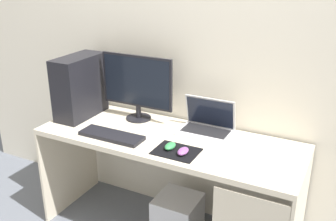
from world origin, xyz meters
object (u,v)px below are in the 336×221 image
Objects in this scene: pc_tower at (80,87)px; keyboard at (112,136)px; monitor at (137,85)px; subwoofer at (178,216)px; mouse_right at (183,151)px; mouse_left at (170,146)px; laptop at (206,125)px.

pc_tower is 0.50m from keyboard.
subwoofer is (0.38, -0.14, -0.85)m from monitor.
keyboard is 4.38× the size of mouse_right.
pc_tower is at bearing 166.56° from mouse_right.
mouse_left is at bearing 2.83° from keyboard.
subwoofer is at bearing -127.94° from laptop.
monitor is at bearing -177.67° from laptop.
laptop reaches higher than mouse_right.
pc_tower reaches higher than keyboard.
laptop reaches higher than mouse_left.
mouse_left reaches higher than keyboard.
mouse_right is at bearing -13.44° from pc_tower.
mouse_left is at bearing -37.14° from monitor.
mouse_left is 0.64m from subwoofer.
pc_tower is at bearing -171.10° from laptop.
monitor is 0.41m from keyboard.
pc_tower is 0.95m from mouse_right.
mouse_right is 0.33× the size of subwoofer.
laptop is at bearing 2.33° from monitor.
monitor is 5.53× the size of mouse_right.
laptop is at bearing 35.11° from keyboard.
mouse_left is at bearing -106.11° from laptop.
mouse_right is (0.90, -0.22, -0.19)m from pc_tower.
laptop reaches higher than keyboard.
monitor is at bearing 160.06° from subwoofer.
mouse_right is at bearing -90.14° from laptop.
monitor is 0.56m from mouse_left.
keyboard is (0.01, -0.33, -0.24)m from monitor.
pc_tower is 4.51× the size of mouse_left.
mouse_left is (-0.10, -0.33, -0.02)m from laptop.
subwoofer is (0.38, 0.19, -0.61)m from keyboard.
mouse_right is at bearing -0.57° from keyboard.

